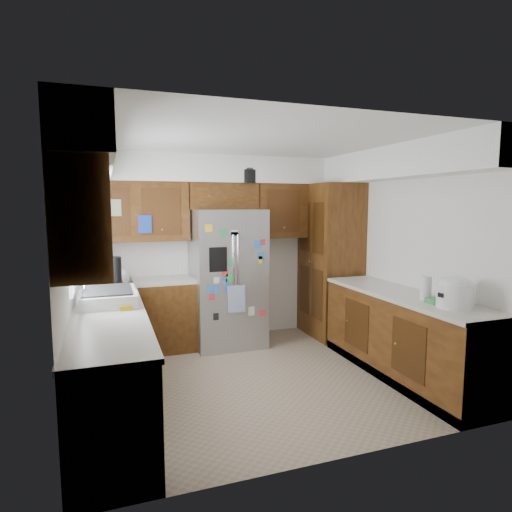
# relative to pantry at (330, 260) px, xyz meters

# --- Properties ---
(floor) EXTENTS (3.60, 3.60, 0.00)m
(floor) POSITION_rel_pantry_xyz_m (-1.50, -1.15, -1.07)
(floor) COLOR tan
(floor) RESTS_ON ground
(room_shell) EXTENTS (3.64, 3.24, 2.52)m
(room_shell) POSITION_rel_pantry_xyz_m (-1.61, -0.79, 0.75)
(room_shell) COLOR white
(room_shell) RESTS_ON ground
(left_counter_run) EXTENTS (1.36, 3.20, 0.92)m
(left_counter_run) POSITION_rel_pantry_xyz_m (-2.86, -1.12, -0.65)
(left_counter_run) COLOR #421F0C
(left_counter_run) RESTS_ON ground
(right_counter_run) EXTENTS (0.63, 2.25, 0.92)m
(right_counter_run) POSITION_rel_pantry_xyz_m (0.00, -1.62, -0.65)
(right_counter_run) COLOR #421F0C
(right_counter_run) RESTS_ON ground
(pantry) EXTENTS (0.60, 0.90, 2.15)m
(pantry) POSITION_rel_pantry_xyz_m (0.00, 0.00, 0.00)
(pantry) COLOR #421F0C
(pantry) RESTS_ON ground
(fridge) EXTENTS (0.90, 0.79, 1.80)m
(fridge) POSITION_rel_pantry_xyz_m (-1.50, 0.05, -0.17)
(fridge) COLOR #A3A2A7
(fridge) RESTS_ON ground
(bridge_cabinet) EXTENTS (0.96, 0.34, 0.35)m
(bridge_cabinet) POSITION_rel_pantry_xyz_m (-1.50, 0.28, 0.90)
(bridge_cabinet) COLOR #421F0C
(bridge_cabinet) RESTS_ON fridge
(fridge_top_items) EXTENTS (0.80, 0.39, 0.31)m
(fridge_top_items) POSITION_rel_pantry_xyz_m (-1.45, 0.24, 1.21)
(fridge_top_items) COLOR #1428B0
(fridge_top_items) RESTS_ON bridge_cabinet
(sink_assembly) EXTENTS (0.52, 0.73, 0.37)m
(sink_assembly) POSITION_rel_pantry_xyz_m (-3.00, -1.05, -0.09)
(sink_assembly) COLOR white
(sink_assembly) RESTS_ON left_counter_run
(left_counter_clutter) EXTENTS (0.41, 0.94, 0.38)m
(left_counter_clutter) POSITION_rel_pantry_xyz_m (-2.94, -0.31, -0.02)
(left_counter_clutter) COLOR black
(left_counter_clutter) RESTS_ON left_counter_run
(rice_cooker) EXTENTS (0.33, 0.32, 0.28)m
(rice_cooker) POSITION_rel_pantry_xyz_m (-0.00, -2.31, -0.01)
(rice_cooker) COLOR white
(rice_cooker) RESTS_ON right_counter_run
(paper_towel) EXTENTS (0.11, 0.11, 0.24)m
(paper_towel) POSITION_rel_pantry_xyz_m (-0.02, -1.96, -0.03)
(paper_towel) COLOR white
(paper_towel) RESTS_ON right_counter_run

